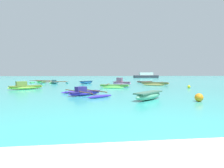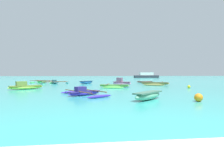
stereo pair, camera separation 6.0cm
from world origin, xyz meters
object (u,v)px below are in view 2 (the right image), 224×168
(moored_boat_1, at_px, (25,86))
(moored_boat_5, at_px, (86,82))
(moored_boat_2, at_px, (42,82))
(mooring_buoy_1, at_px, (189,87))
(moored_boat_3, at_px, (55,82))
(moored_boat_6, at_px, (148,95))
(moored_boat_7, at_px, (84,92))
(moored_boat_8, at_px, (114,86))
(mooring_buoy_0, at_px, (198,97))
(moored_boat_4, at_px, (155,83))
(moored_boat_9, at_px, (145,82))
(distant_ferry, at_px, (146,76))
(moored_boat_0, at_px, (121,83))

(moored_boat_1, relative_size, moored_boat_5, 1.25)
(moored_boat_2, distance_m, mooring_buoy_1, 22.56)
(moored_boat_2, xyz_separation_m, moored_boat_3, (2.43, -1.63, -0.02))
(moored_boat_5, xyz_separation_m, moored_boat_6, (4.42, -17.63, 0.02))
(moored_boat_3, bearing_deg, moored_boat_7, -3.35)
(mooring_buoy_1, bearing_deg, moored_boat_1, 178.22)
(moored_boat_3, xyz_separation_m, moored_boat_8, (8.58, -8.26, -0.03))
(moored_boat_7, xyz_separation_m, moored_boat_8, (3.18, 7.44, -0.04))
(moored_boat_3, relative_size, mooring_buoy_0, 9.55)
(moored_boat_1, distance_m, moored_boat_8, 9.56)
(moored_boat_8, xyz_separation_m, mooring_buoy_0, (3.47, -11.09, 0.06))
(moored_boat_4, xyz_separation_m, moored_boat_9, (0.23, 5.75, -0.03))
(mooring_buoy_0, relative_size, mooring_buoy_1, 1.43)
(moored_boat_1, distance_m, moored_boat_9, 19.46)
(moored_boat_1, distance_m, moored_boat_3, 10.06)
(moored_boat_2, xyz_separation_m, mooring_buoy_1, (18.98, -12.19, -0.06))
(mooring_buoy_0, bearing_deg, moored_boat_9, 81.47)
(moored_boat_1, xyz_separation_m, moored_boat_8, (9.40, 1.76, -0.12))
(moored_boat_2, bearing_deg, mooring_buoy_1, -96.91)
(moored_boat_5, xyz_separation_m, distant_ferry, (21.56, 37.60, 0.60))
(moored_boat_6, height_order, mooring_buoy_0, moored_boat_6)
(moored_boat_6, bearing_deg, distant_ferry, 28.94)
(moored_boat_1, distance_m, moored_boat_6, 13.18)
(mooring_buoy_0, distance_m, mooring_buoy_1, 9.88)
(moored_boat_8, relative_size, mooring_buoy_1, 12.24)
(moored_boat_2, height_order, moored_boat_8, moored_boat_2)
(moored_boat_0, relative_size, moored_boat_4, 0.58)
(moored_boat_8, distance_m, distant_ferry, 48.62)
(moored_boat_5, height_order, mooring_buoy_1, moored_boat_5)
(moored_boat_3, distance_m, moored_boat_7, 16.61)
(moored_boat_5, relative_size, moored_boat_8, 0.63)
(moored_boat_0, bearing_deg, moored_boat_8, -80.39)
(moored_boat_4, distance_m, moored_boat_6, 14.76)
(moored_boat_0, xyz_separation_m, moored_boat_1, (-10.81, -5.31, -0.08))
(moored_boat_3, height_order, moored_boat_8, moored_boat_3)
(moored_boat_5, bearing_deg, moored_boat_6, -124.82)
(moored_boat_0, bearing_deg, distant_ferry, 99.65)
(moored_boat_6, bearing_deg, moored_boat_4, 24.44)
(moored_boat_1, relative_size, moored_boat_9, 1.09)
(moored_boat_1, distance_m, moored_boat_7, 8.42)
(moored_boat_7, relative_size, moored_boat_9, 1.50)
(moored_boat_5, relative_size, moored_boat_9, 0.87)
(moored_boat_9, distance_m, distant_ferry, 37.56)
(distant_ferry, bearing_deg, moored_boat_2, -129.42)
(moored_boat_0, bearing_deg, mooring_buoy_1, -10.38)
(moored_boat_7, relative_size, mooring_buoy_0, 9.23)
(moored_boat_3, relative_size, moored_boat_9, 1.56)
(moored_boat_0, relative_size, moored_boat_2, 0.58)
(moored_boat_6, relative_size, mooring_buoy_1, 7.55)
(moored_boat_8, distance_m, mooring_buoy_1, 8.30)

